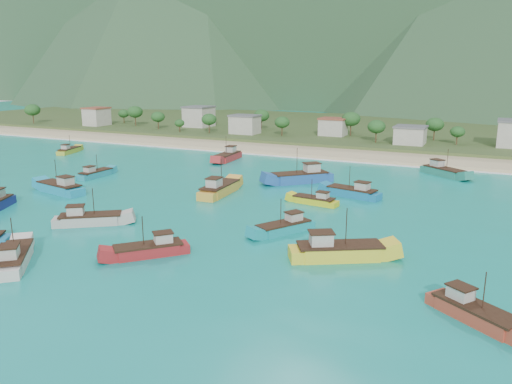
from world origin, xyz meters
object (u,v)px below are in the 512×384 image
at_px(boat_5, 95,174).
at_px(boat_18, 150,251).
at_px(boat_21, 353,193).
at_px(boat_24, 228,157).
at_px(boat_26, 474,314).
at_px(boat_3, 219,190).
at_px(boat_25, 443,172).
at_px(boat_9, 315,201).
at_px(boat_28, 60,188).
at_px(boat_10, 338,252).
at_px(boat_16, 14,259).
at_px(boat_22, 301,178).
at_px(boat_23, 285,228).
at_px(boat_29, 89,220).
at_px(boat_1, 69,151).

bearing_deg(boat_5, boat_18, -39.63).
bearing_deg(boat_21, boat_24, 71.37).
distance_m(boat_21, boat_26, 47.17).
bearing_deg(boat_3, boat_24, 112.51).
xyz_separation_m(boat_3, boat_18, (7.99, -31.76, -0.26)).
relative_size(boat_25, boat_26, 1.15).
bearing_deg(boat_9, boat_3, 100.72).
distance_m(boat_18, boat_25, 74.12).
bearing_deg(boat_28, boat_10, -89.30).
height_order(boat_16, boat_24, boat_24).
bearing_deg(boat_26, boat_18, -55.84).
bearing_deg(boat_26, boat_22, -108.86).
xyz_separation_m(boat_5, boat_23, (52.36, -17.91, 0.04)).
bearing_deg(boat_29, boat_21, 101.41).
height_order(boat_22, boat_25, boat_22).
relative_size(boat_10, boat_22, 0.99).
relative_size(boat_1, boat_16, 0.98).
xyz_separation_m(boat_1, boat_10, (92.43, -46.69, 0.28)).
bearing_deg(boat_1, boat_3, -36.74).
bearing_deg(boat_23, boat_18, 82.94).
height_order(boat_1, boat_9, boat_1).
bearing_deg(boat_24, boat_5, 58.36).
height_order(boat_5, boat_25, boat_25).
distance_m(boat_9, boat_10, 26.27).
bearing_deg(boat_16, boat_26, -30.89).
height_order(boat_16, boat_29, boat_16).
relative_size(boat_3, boat_16, 1.24).
relative_size(boat_25, boat_28, 0.90).
xyz_separation_m(boat_10, boat_22, (-19.51, 39.11, 0.14)).
height_order(boat_9, boat_22, boat_22).
relative_size(boat_18, boat_22, 0.74).
height_order(boat_1, boat_22, boat_22).
relative_size(boat_5, boat_23, 0.95).
bearing_deg(boat_23, boat_5, 10.44).
xyz_separation_m(boat_16, boat_28, (-23.45, 29.37, 0.11)).
bearing_deg(boat_26, boat_28, -70.28).
height_order(boat_9, boat_16, boat_16).
height_order(boat_23, boat_28, boat_28).
height_order(boat_5, boat_9, boat_5).
distance_m(boat_25, boat_29, 76.31).
distance_m(boat_16, boat_25, 88.28).
xyz_separation_m(boat_28, boat_29, (19.78, -13.06, -0.13)).
relative_size(boat_9, boat_28, 0.71).
relative_size(boat_3, boat_18, 1.37).
height_order(boat_3, boat_10, boat_3).
relative_size(boat_21, boat_23, 1.13).
height_order(boat_5, boat_29, boat_29).
bearing_deg(boat_24, boat_22, 143.48).
distance_m(boat_9, boat_26, 43.10).
relative_size(boat_3, boat_10, 1.02).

